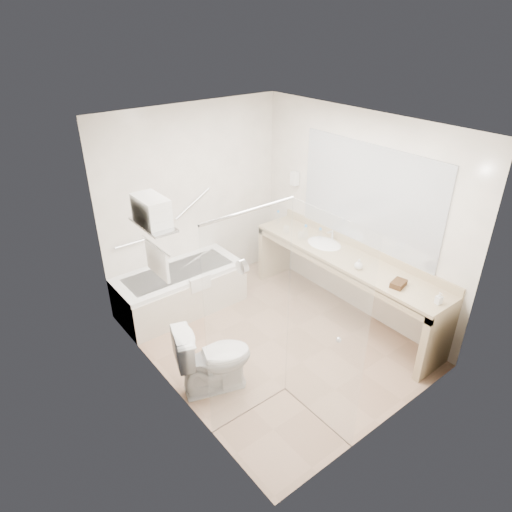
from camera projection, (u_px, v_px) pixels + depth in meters
floor at (272, 340)px, 5.41m from camera, size 3.20×3.20×0.00m
ceiling at (276, 126)px, 4.22m from camera, size 2.60×3.20×0.10m
wall_back at (194, 202)px, 5.92m from camera, size 2.60×0.10×2.50m
wall_front at (400, 316)px, 3.70m from camera, size 2.60×0.10×2.50m
wall_left at (163, 286)px, 4.11m from camera, size 0.10×3.20×2.50m
wall_right at (356, 216)px, 5.52m from camera, size 0.10×3.20×2.50m
bathtub at (181, 290)px, 5.86m from camera, size 1.60×0.73×0.59m
grab_bar_short at (130, 244)px, 5.52m from camera, size 0.40×0.03×0.03m
grab_bar_long at (193, 204)px, 5.87m from camera, size 0.53×0.03×0.33m
shower_enclosure at (286, 324)px, 3.92m from camera, size 0.96×0.91×2.11m
towel_shelf at (152, 219)px, 4.18m from camera, size 0.24×0.55×0.81m
vanity_counter at (345, 271)px, 5.55m from camera, size 0.55×2.70×0.95m
sink at (324, 246)px, 5.76m from camera, size 0.40×0.52×0.14m
faucet at (333, 235)px, 5.79m from camera, size 0.03×0.03×0.14m
mirror at (368, 196)px, 5.27m from camera, size 0.02×2.00×1.20m
hairdryer_unit at (295, 179)px, 6.12m from camera, size 0.08×0.10×0.18m
toilet at (214, 358)px, 4.56m from camera, size 0.86×0.65×0.75m
amenity_basket at (398, 284)px, 4.84m from camera, size 0.21×0.16×0.06m
soap_bottle_a at (438, 301)px, 4.56m from camera, size 0.08×0.14×0.06m
soap_bottle_b at (359, 265)px, 5.16m from camera, size 0.13×0.14×0.10m
water_bottle_left at (320, 235)px, 5.78m from camera, size 0.06×0.06×0.18m
water_bottle_mid at (278, 217)px, 6.28m from camera, size 0.05×0.05×0.18m
water_bottle_right at (305, 233)px, 5.82m from camera, size 0.06×0.06×0.20m
drinking_glass_near at (286, 230)px, 5.99m from camera, size 0.10×0.10×0.10m
drinking_glass_far at (301, 236)px, 5.82m from camera, size 0.10×0.10×0.10m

